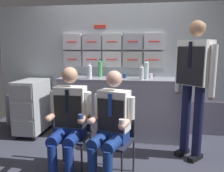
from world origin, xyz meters
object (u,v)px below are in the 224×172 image
(service_trolley, at_px, (32,106))
(folding_chair_center, at_px, (117,131))
(folding_chair_left, at_px, (74,127))
(crew_member_left, at_px, (69,117))
(crew_member_standing, at_px, (194,77))
(crew_member_center, at_px, (111,122))
(paper_cup_tan, at_px, (151,75))
(water_bottle_blue_cap, at_px, (100,68))

(service_trolley, distance_m, folding_chair_center, 1.83)
(folding_chair_left, bearing_deg, crew_member_left, -90.83)
(crew_member_left, bearing_deg, folding_chair_left, 89.17)
(folding_chair_center, xyz_separation_m, crew_member_standing, (0.92, 0.51, 0.58))
(crew_member_center, height_order, paper_cup_tan, crew_member_center)
(folding_chair_left, distance_m, folding_chair_center, 0.54)
(water_bottle_blue_cap, bearing_deg, folding_chair_left, -95.28)
(folding_chair_left, distance_m, crew_member_standing, 1.63)
(service_trolley, bearing_deg, crew_member_center, -36.77)
(folding_chair_center, bearing_deg, folding_chair_left, 173.63)
(water_bottle_blue_cap, bearing_deg, crew_member_standing, -26.67)
(crew_member_center, distance_m, water_bottle_blue_cap, 1.48)
(service_trolley, distance_m, crew_member_standing, 2.59)
(crew_member_left, distance_m, folding_chair_center, 0.57)
(folding_chair_left, relative_size, crew_member_center, 0.68)
(folding_chair_left, bearing_deg, crew_member_standing, 17.33)
(crew_member_standing, bearing_deg, crew_member_left, -157.15)
(crew_member_left, xyz_separation_m, paper_cup_tan, (0.93, 1.30, 0.33))
(crew_member_left, xyz_separation_m, folding_chair_center, (0.54, 0.10, -0.17))
(service_trolley, bearing_deg, water_bottle_blue_cap, 11.36)
(service_trolley, xyz_separation_m, crew_member_left, (1.01, -1.07, 0.18))
(crew_member_left, xyz_separation_m, crew_member_standing, (1.46, 0.62, 0.41))
(service_trolley, relative_size, folding_chair_left, 1.11)
(crew_member_center, bearing_deg, service_trolley, 143.23)
(service_trolley, height_order, folding_chair_left, service_trolley)
(folding_chair_left, distance_m, paper_cup_tan, 1.56)
(crew_member_standing, xyz_separation_m, paper_cup_tan, (-0.53, 0.69, -0.08))
(crew_member_left, bearing_deg, paper_cup_tan, 54.50)
(service_trolley, xyz_separation_m, crew_member_standing, (2.48, -0.45, 0.59))
(folding_chair_center, relative_size, water_bottle_blue_cap, 2.84)
(folding_chair_center, bearing_deg, crew_member_standing, 29.14)
(service_trolley, relative_size, crew_member_left, 0.74)
(crew_member_center, relative_size, paper_cup_tan, 18.49)
(folding_chair_left, distance_m, crew_member_left, 0.23)
(folding_chair_center, relative_size, crew_member_standing, 0.46)
(crew_member_center, height_order, crew_member_standing, crew_member_standing)
(service_trolley, distance_m, crew_member_center, 1.89)
(crew_member_center, height_order, water_bottle_blue_cap, water_bottle_blue_cap)
(crew_member_standing, xyz_separation_m, water_bottle_blue_cap, (-1.35, 0.68, 0.03))
(paper_cup_tan, bearing_deg, water_bottle_blue_cap, -179.42)
(folding_chair_left, xyz_separation_m, water_bottle_blue_cap, (0.10, 1.14, 0.61))
(folding_chair_center, distance_m, water_bottle_blue_cap, 1.41)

